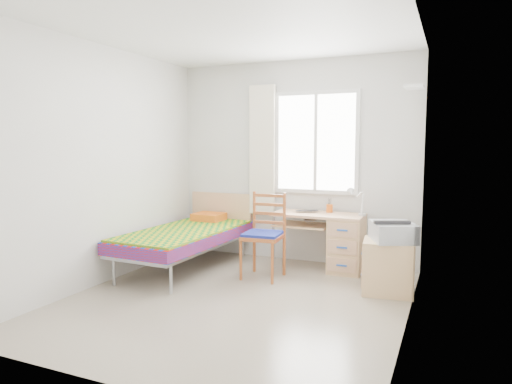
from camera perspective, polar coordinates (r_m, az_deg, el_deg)
floor at (r=4.62m, az=-2.54°, el=-13.35°), size 3.50×3.50×0.00m
ceiling at (r=4.49m, az=-2.71°, el=19.77°), size 3.50×3.50×0.00m
wall_back at (r=5.99m, az=4.76°, el=3.77°), size 3.20×0.00×3.20m
wall_left at (r=5.27m, az=-18.48°, el=3.18°), size 0.00×3.50×3.50m
wall_right at (r=3.94m, az=18.81°, el=2.32°), size 0.00×3.50×3.50m
window at (r=5.87m, az=7.50°, el=6.14°), size 1.10×0.04×1.30m
curtain at (r=6.07m, az=0.78°, el=5.24°), size 0.35×0.05×1.70m
floating_shelf at (r=5.37m, az=19.18°, el=12.29°), size 0.20×0.32×0.03m
bed at (r=5.72m, az=-8.43°, el=-5.33°), size 1.00×2.00×0.85m
desk at (r=5.62m, az=10.56°, el=-5.96°), size 1.10×0.51×0.69m
chair at (r=5.26m, az=1.15°, el=-4.75°), size 0.45×0.45×0.98m
cabinet at (r=4.95m, az=16.14°, el=-8.95°), size 0.56×0.51×0.55m
printer at (r=4.86m, az=16.76°, el=-4.72°), size 0.55×0.58×0.20m
laptop at (r=5.68m, az=6.44°, el=-2.46°), size 0.33×0.29×0.02m
pen_cup at (r=5.73m, az=9.17°, el=-2.04°), size 0.09×0.09×0.10m
task_lamp at (r=5.41m, az=12.37°, el=-0.81°), size 0.21×0.30×0.35m
book at (r=5.72m, az=6.09°, el=-3.49°), size 0.21×0.23×0.01m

